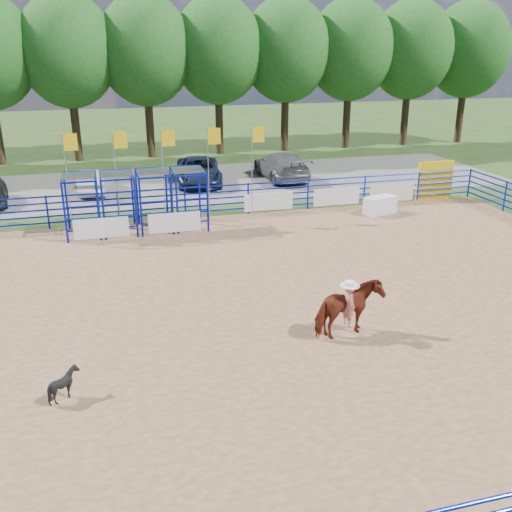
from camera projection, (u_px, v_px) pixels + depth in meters
name	position (u px, v px, depth m)	size (l,w,h in m)	color
ground	(236.00, 310.00, 17.42)	(120.00, 120.00, 0.00)	#365020
arena_dirt	(236.00, 309.00, 17.42)	(30.00, 20.00, 0.02)	#9B724D
gravel_strip	(167.00, 185.00, 32.78)	(40.00, 10.00, 0.01)	slate
announcer_table	(380.00, 205.00, 27.07)	(1.54, 0.72, 0.82)	silver
horse_and_rider	(348.00, 308.00, 15.52)	(2.07, 1.31, 2.24)	maroon
calf	(64.00, 384.00, 12.90)	(0.61, 0.68, 0.75)	black
car_b	(95.00, 181.00, 30.82)	(1.36, 3.91, 1.29)	gray
car_c	(199.00, 171.00, 32.85)	(2.44, 5.29, 1.47)	#141B32
car_d	(281.00, 166.00, 33.97)	(2.24, 5.51, 1.60)	#5A5A5C
perimeter_fence	(235.00, 287.00, 17.16)	(30.10, 20.10, 1.50)	#0715A4
chute_assembly	(145.00, 202.00, 24.50)	(19.32, 2.41, 4.20)	#0715A4
treeline	(145.00, 45.00, 38.28)	(56.40, 6.40, 11.24)	#3F2B19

